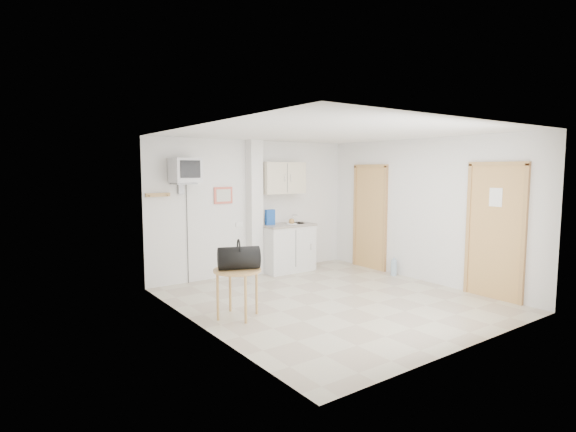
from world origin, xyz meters
TOP-DOWN VIEW (x-y plane):
  - ground at (0.00, 0.00)m, footprint 4.50×4.50m
  - room_envelope at (0.24, 0.09)m, footprint 4.24×4.54m
  - kitchenette at (0.57, 2.00)m, footprint 1.03×0.58m
  - crt_television at (-1.45, 2.02)m, footprint 0.44×0.45m
  - round_table at (-1.54, 0.14)m, footprint 0.64×0.64m
  - duffel_bag at (-1.52, 0.13)m, footprint 0.61×0.47m
  - water_bottle at (1.98, 0.52)m, footprint 0.11×0.11m

SIDE VIEW (x-z plane):
  - ground at x=0.00m, z-range 0.00..0.00m
  - water_bottle at x=1.98m, z-range -0.02..0.31m
  - round_table at x=-1.54m, z-range 0.24..0.90m
  - kitchenette at x=0.57m, z-range -0.25..1.85m
  - duffel_bag at x=-1.52m, z-range 0.60..1.01m
  - room_envelope at x=0.24m, z-range 0.26..2.81m
  - crt_television at x=-1.45m, z-range 0.86..3.01m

